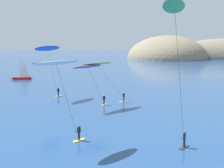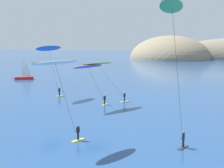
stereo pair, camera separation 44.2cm
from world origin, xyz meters
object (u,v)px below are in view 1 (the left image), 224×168
object	(u,v)px
kitesurfer_purple	(89,70)
kitesurfer_green	(176,21)
kitesurfer_white	(59,70)
kitesurfer_blue	(48,51)
sailboat_near	(21,77)
kitesurfer_lime	(99,67)

from	to	relation	value
kitesurfer_purple	kitesurfer_green	xyz separation A→B (m)	(11.97, -19.10, 5.83)
kitesurfer_white	kitesurfer_blue	distance (m)	24.62
kitesurfer_white	kitesurfer_purple	world-z (taller)	kitesurfer_white
kitesurfer_white	kitesurfer_green	world-z (taller)	kitesurfer_green
sailboat_near	kitesurfer_green	bearing A→B (deg)	-50.80
sailboat_near	kitesurfer_purple	world-z (taller)	kitesurfer_purple
kitesurfer_white	kitesurfer_blue	size ratio (longest dim) A/B	0.90
kitesurfer_green	kitesurfer_white	bearing A→B (deg)	163.82
sailboat_near	kitesurfer_blue	bearing A→B (deg)	-51.55
kitesurfer_green	kitesurfer_blue	size ratio (longest dim) A/B	1.39
sailboat_near	kitesurfer_white	distance (m)	53.32
kitesurfer_green	sailboat_near	bearing A→B (deg)	129.20
kitesurfer_white	kitesurfer_lime	xyz separation A→B (m)	(-0.09, 17.47, -1.25)
kitesurfer_purple	kitesurfer_green	world-z (taller)	kitesurfer_green
kitesurfer_lime	kitesurfer_green	distance (m)	23.82
sailboat_near	kitesurfer_white	size ratio (longest dim) A/B	0.68
kitesurfer_purple	kitesurfer_green	size ratio (longest dim) A/B	0.51
kitesurfer_purple	kitesurfer_blue	size ratio (longest dim) A/B	0.71
sailboat_near	kitesurfer_purple	bearing A→B (deg)	-46.72
sailboat_near	kitesurfer_blue	xyz separation A→B (m)	(17.79, -22.40, 7.92)
kitesurfer_purple	kitesurfer_blue	bearing A→B (deg)	145.82
kitesurfer_green	kitesurfer_blue	xyz separation A→B (m)	(-21.14, 25.33, -3.29)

